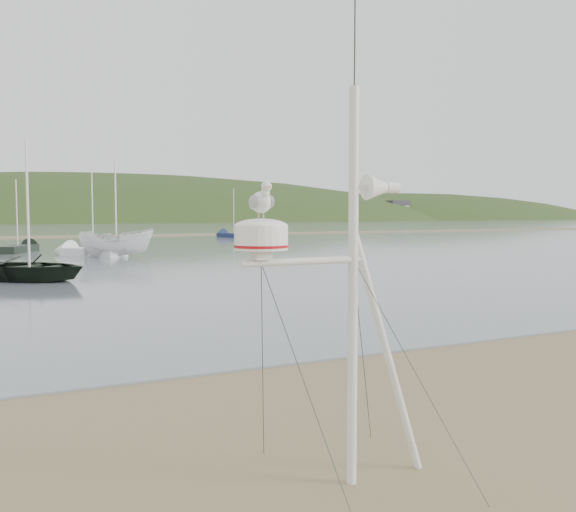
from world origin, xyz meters
name	(u,v)px	position (x,y,z in m)	size (l,w,h in m)	color
ground	(91,505)	(0.00, 0.00, 0.00)	(560.00, 560.00, 0.00)	olive
sandbar	(1,238)	(0.00, 70.00, 0.07)	(560.00, 7.00, 0.07)	olive
hill_ridge	(52,274)	(18.52, 235.00, -19.70)	(620.00, 180.00, 80.00)	#243917
far_cottages	(6,209)	(3.00, 196.00, 4.00)	(294.40, 6.30, 8.00)	white
mast_rig	(350,372)	(2.45, -0.74, 1.19)	(2.19, 2.34, 4.94)	silver
boat_dark	(28,218)	(0.53, 21.18, 2.62)	(3.68, 1.07, 5.16)	black
boat_white	(116,220)	(6.18, 33.09, 2.38)	(1.76, 1.81, 4.68)	white
sailboat_dark_mid	(26,248)	(1.35, 42.53, 0.30)	(3.63, 5.61, 5.59)	black
sailboat_blue_far	(226,235)	(23.71, 61.03, 0.30)	(3.00, 6.31, 6.12)	#131E44
sailboat_white_near	(77,251)	(4.20, 36.28, 0.30)	(4.67, 5.95, 6.15)	white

